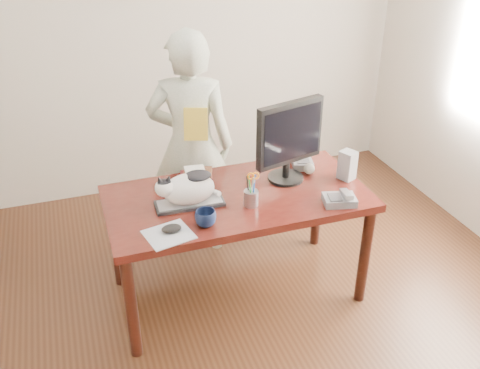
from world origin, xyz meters
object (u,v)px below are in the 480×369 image
at_px(calculator, 302,162).
at_px(person, 191,146).
at_px(baseball, 309,169).
at_px(phone, 340,199).
at_px(speaker, 347,165).
at_px(desk, 233,209).
at_px(keyboard, 190,203).
at_px(book_stack, 197,174).
at_px(cat, 187,188).
at_px(pen_cup, 251,196).
at_px(monitor, 289,138).
at_px(coffee_mug, 206,218).
at_px(mouse, 171,229).

distance_m(calculator, person, 0.78).
bearing_deg(person, baseball, 160.77).
distance_m(phone, speaker, 0.33).
xyz_separation_m(desk, keyboard, (-0.30, -0.10, 0.16)).
xyz_separation_m(phone, calculator, (-0.01, 0.52, -0.00)).
bearing_deg(phone, book_stack, 155.89).
relative_size(cat, book_stack, 1.75).
bearing_deg(pen_cup, speaker, 9.32).
bearing_deg(keyboard, calculator, 18.98).
xyz_separation_m(desk, speaker, (0.73, -0.10, 0.24)).
distance_m(speaker, book_stack, 0.97).
xyz_separation_m(desk, person, (-0.13, 0.56, 0.22)).
bearing_deg(keyboard, speaker, 2.14).
height_order(desk, phone, phone).
xyz_separation_m(monitor, book_stack, (-0.55, 0.20, -0.27)).
bearing_deg(phone, speaker, 68.75).
bearing_deg(monitor, book_stack, 144.53).
bearing_deg(phone, baseball, 105.51).
bearing_deg(monitor, coffee_mug, -167.24).
bearing_deg(speaker, keyboard, 154.91).
xyz_separation_m(baseball, book_stack, (-0.72, 0.17, -0.00)).
xyz_separation_m(pen_cup, calculator, (0.50, 0.37, -0.04)).
distance_m(speaker, calculator, 0.33).
bearing_deg(mouse, desk, 23.95).
relative_size(desk, calculator, 7.81).
height_order(desk, monitor, monitor).
bearing_deg(person, phone, 145.12).
bearing_deg(person, keyboard, 94.03).
distance_m(desk, cat, 0.43).
xyz_separation_m(desk, cat, (-0.32, -0.10, 0.27)).
xyz_separation_m(speaker, baseball, (-0.20, 0.14, -0.06)).
bearing_deg(baseball, person, 141.55).
bearing_deg(coffee_mug, book_stack, 80.41).
bearing_deg(mouse, keyboard, 44.01).
distance_m(cat, baseball, 0.87).
xyz_separation_m(keyboard, coffee_mug, (0.03, -0.24, 0.04)).
bearing_deg(baseball, coffee_mug, -155.26).
bearing_deg(baseball, desk, -176.40).
relative_size(baseball, book_stack, 0.32).
height_order(monitor, phone, monitor).
height_order(keyboard, monitor, monitor).
relative_size(keyboard, phone, 1.91).
bearing_deg(monitor, mouse, -172.69).
distance_m(monitor, pen_cup, 0.46).
xyz_separation_m(desk, monitor, (0.37, -0.00, 0.45)).
distance_m(baseball, calculator, 0.12).
height_order(monitor, coffee_mug, monitor).
bearing_deg(phone, desk, 159.89).
bearing_deg(baseball, keyboard, -171.17).
relative_size(keyboard, pen_cup, 1.87).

